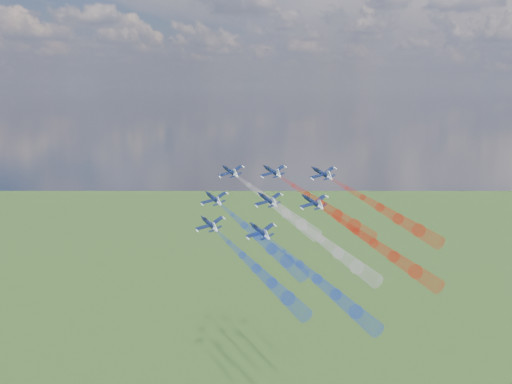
% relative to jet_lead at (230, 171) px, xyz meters
% --- Properties ---
extents(jet_lead, '(13.96, 13.55, 7.97)m').
position_rel_jet_lead_xyz_m(jet_lead, '(0.00, 0.00, 0.00)').
color(jet_lead, black).
extents(trail_lead, '(35.98, 27.64, 14.14)m').
position_rel_jet_lead_xyz_m(trail_lead, '(20.70, -14.45, -5.91)').
color(trail_lead, white).
extents(jet_inner_left, '(13.96, 13.55, 7.97)m').
position_rel_jet_lead_xyz_m(jet_inner_left, '(1.83, -14.45, -6.01)').
color(jet_inner_left, black).
extents(trail_inner_left, '(35.98, 27.64, 14.14)m').
position_rel_jet_lead_xyz_m(trail_inner_left, '(22.54, -28.90, -11.93)').
color(trail_inner_left, blue).
extents(jet_inner_right, '(13.96, 13.55, 7.97)m').
position_rel_jet_lead_xyz_m(jet_inner_right, '(13.72, 1.38, 0.61)').
color(jet_inner_right, black).
extents(trail_inner_right, '(35.98, 27.64, 14.14)m').
position_rel_jet_lead_xyz_m(trail_inner_right, '(34.42, -13.08, -5.30)').
color(trail_inner_right, red).
extents(jet_outer_left, '(13.96, 13.55, 7.97)m').
position_rel_jet_lead_xyz_m(jet_outer_left, '(6.69, -25.83, -10.72)').
color(jet_outer_left, black).
extents(trail_outer_left, '(35.98, 27.64, 14.14)m').
position_rel_jet_lead_xyz_m(trail_outer_left, '(27.39, -40.28, -16.63)').
color(trail_outer_left, blue).
extents(jet_center_third, '(13.96, 13.55, 7.97)m').
position_rel_jet_lead_xyz_m(jet_center_third, '(18.84, -13.95, -5.14)').
color(jet_center_third, black).
extents(trail_center_third, '(35.98, 27.64, 14.14)m').
position_rel_jet_lead_xyz_m(trail_center_third, '(39.55, -28.40, -11.05)').
color(trail_center_third, white).
extents(jet_outer_right, '(13.96, 13.55, 7.97)m').
position_rel_jet_lead_xyz_m(jet_outer_right, '(29.63, 1.42, 0.99)').
color(jet_outer_right, black).
extents(trail_outer_right, '(35.98, 27.64, 14.14)m').
position_rel_jet_lead_xyz_m(trail_outer_right, '(50.33, -13.03, -4.93)').
color(trail_outer_right, red).
extents(jet_rear_left, '(13.96, 13.55, 7.97)m').
position_rel_jet_lead_xyz_m(jet_rear_left, '(22.00, -26.19, -11.12)').
color(jet_rear_left, black).
extents(trail_rear_left, '(35.98, 27.64, 14.14)m').
position_rel_jet_lead_xyz_m(trail_rear_left, '(42.70, -40.64, -17.04)').
color(trail_rear_left, blue).
extents(jet_rear_right, '(13.96, 13.55, 7.97)m').
position_rel_jet_lead_xyz_m(jet_rear_right, '(31.67, -12.46, -5.00)').
color(jet_rear_right, black).
extents(trail_rear_right, '(35.98, 27.64, 14.14)m').
position_rel_jet_lead_xyz_m(trail_rear_right, '(52.38, -26.91, -10.92)').
color(trail_rear_right, red).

